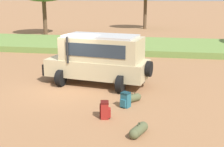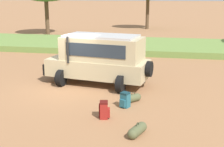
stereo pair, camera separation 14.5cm
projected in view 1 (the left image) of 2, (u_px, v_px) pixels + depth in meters
ground_plane at (69, 88)px, 14.75m from camera, size 320.00×320.00×0.00m
grass_bank at (111, 45)px, 25.66m from camera, size 120.00×7.00×0.44m
safari_vehicle at (99, 58)px, 15.15m from camera, size 5.47×3.26×2.44m
backpack_beside_front_wheel at (105, 110)px, 11.18m from camera, size 0.43×0.41×0.63m
backpack_cluster_center at (125, 100)px, 12.26m from camera, size 0.42×0.46×0.61m
duffel_bag_low_black_case at (139, 130)px, 9.89m from camera, size 0.56×0.93×0.44m
duffel_bag_soft_canvas at (133, 98)px, 12.91m from camera, size 0.64×0.65×0.42m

